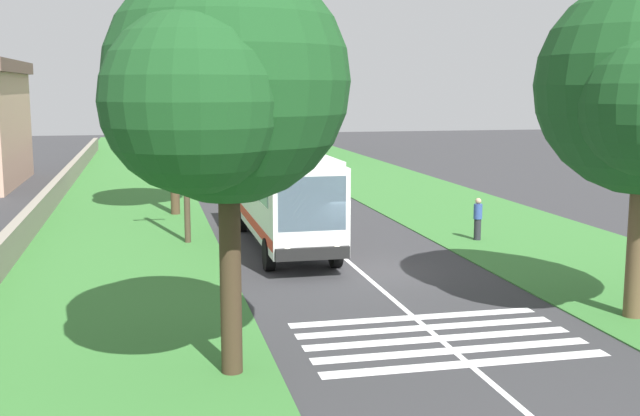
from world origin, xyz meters
The scene contains 19 objects.
ground centered at (0.00, 0.00, 0.00)m, with size 160.00×160.00×0.00m, color #333335.
grass_verge_left centered at (15.00, 8.20, 0.02)m, with size 120.00×8.00×0.04m, color #387533.
grass_verge_right centered at (15.00, -8.20, 0.02)m, with size 120.00×8.00×0.04m, color #387533.
centre_line centered at (15.00, 0.00, 0.00)m, with size 110.00×0.16×0.01m, color silver.
coach_bus centered at (4.83, 1.80, 2.15)m, with size 11.16×2.62×3.73m.
zebra_crossing centered at (-7.13, 0.00, 0.00)m, with size 4.05×6.80×0.01m.
trailing_car_0 centered at (21.07, 1.97, 0.67)m, with size 4.30×1.78×1.43m.
trailing_car_1 centered at (29.56, -2.08, 0.67)m, with size 4.30×1.78×1.43m.
trailing_car_2 centered at (36.93, 1.65, 0.67)m, with size 4.30×1.78×1.43m.
trailing_minibus_0 centered at (45.80, 1.89, 1.55)m, with size 6.00×2.14×2.53m.
roadside_tree_left_0 centered at (13.30, 5.71, 7.92)m, with size 6.09×4.93×10.51m.
roadside_tree_left_1 centered at (62.41, 6.09, 7.39)m, with size 5.50×4.82×9.90m.
roadside_tree_left_2 centered at (-8.27, 5.35, 6.03)m, with size 6.39×5.02×8.68m.
roadside_tree_right_0 centered at (41.14, -5.67, 5.21)m, with size 5.67×4.68×7.65m.
roadside_tree_right_1 centered at (-6.47, -5.55, 5.96)m, with size 6.80×5.64×8.91m.
roadside_tree_right_2 centered at (50.37, -6.03, 7.39)m, with size 6.37×5.41×10.21m.
utility_pole centered at (6.16, 5.35, 3.71)m, with size 0.24×1.40×7.06m.
roadside_wall centered at (20.00, 11.60, 0.62)m, with size 70.00×0.40×1.15m, color gray.
pedestrian centered at (4.13, -5.99, 0.91)m, with size 0.34×0.34×1.69m.
Camera 1 is at (-24.37, 6.85, 6.08)m, focal length 43.74 mm.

